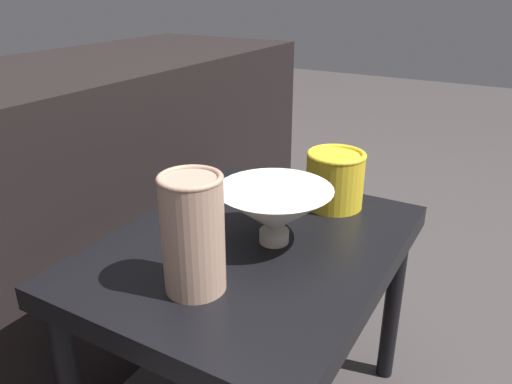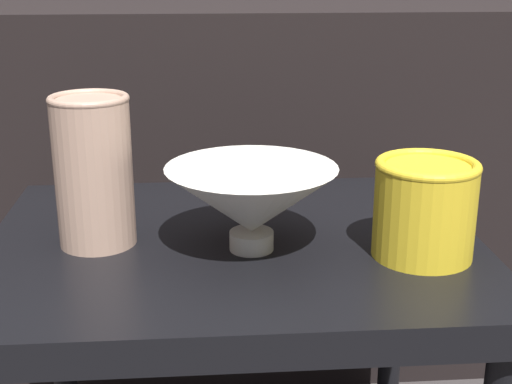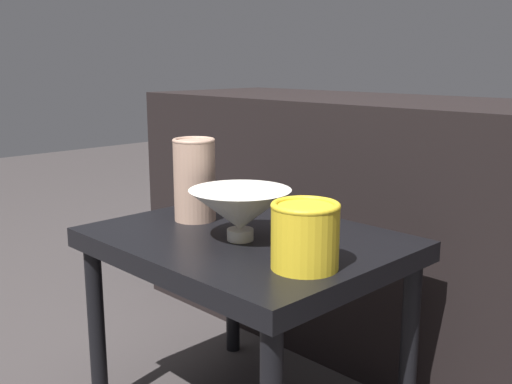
% 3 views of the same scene
% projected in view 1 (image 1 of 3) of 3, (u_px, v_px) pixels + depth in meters
% --- Properties ---
extents(table, '(0.60, 0.47, 0.42)m').
position_uv_depth(table, '(251.00, 266.00, 0.90)').
color(table, black).
rests_on(table, ground_plane).
extents(couch_backdrop, '(1.56, 0.50, 0.67)m').
position_uv_depth(couch_backdrop, '(48.00, 217.00, 1.16)').
color(couch_backdrop, black).
rests_on(couch_backdrop, ground_plane).
extents(bowl, '(0.20, 0.20, 0.10)m').
position_uv_depth(bowl, '(274.00, 210.00, 0.85)').
color(bowl, silver).
rests_on(bowl, table).
extents(vase_textured_left, '(0.09, 0.09, 0.18)m').
position_uv_depth(vase_textured_left, '(191.00, 232.00, 0.71)').
color(vase_textured_left, tan).
rests_on(vase_textured_left, table).
extents(vase_colorful_right, '(0.12, 0.12, 0.11)m').
position_uv_depth(vase_colorful_right, '(335.00, 178.00, 0.99)').
color(vase_colorful_right, gold).
rests_on(vase_colorful_right, table).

